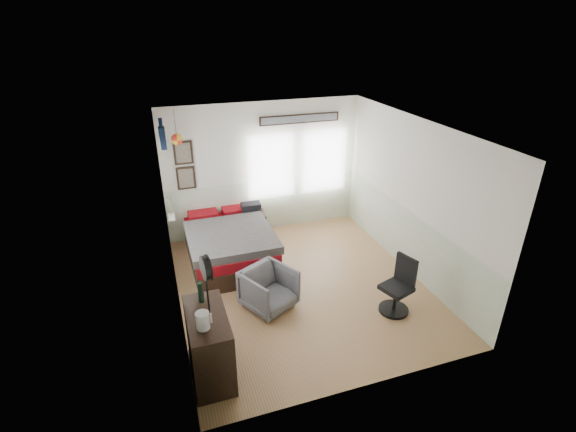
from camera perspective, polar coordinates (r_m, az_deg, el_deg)
name	(u,v)px	position (r m, az deg, el deg)	size (l,w,h in m)	color
ground_plane	(301,286)	(7.19, 1.79, -9.54)	(4.00, 4.50, 0.01)	#9C6A41
room_shell	(294,195)	(6.54, 0.78, 2.91)	(4.02, 4.52, 2.71)	silver
wall_decor	(208,141)	(7.79, -10.85, 10.03)	(3.55, 1.32, 1.44)	#392718
bed	(229,244)	(7.81, -8.02, -3.87)	(1.51, 2.08, 0.66)	black
dresser	(209,345)	(5.51, -10.71, -16.90)	(0.48, 1.00, 0.90)	black
armchair	(269,289)	(6.54, -2.64, -9.96)	(0.70, 0.72, 0.66)	#4D4B55
nightstand	(252,226)	(8.55, -5.00, -1.31)	(0.55, 0.44, 0.55)	black
task_chair	(398,290)	(6.67, 14.83, -9.72)	(0.51, 0.51, 0.92)	black
kettle	(203,321)	(4.99, -11.57, -13.83)	(0.19, 0.16, 0.21)	silver
bottle	(201,292)	(5.37, -11.85, -10.17)	(0.07, 0.07, 0.28)	black
stand_fan	(206,269)	(4.94, -11.14, -7.12)	(0.12, 0.32, 0.77)	black
black_bag	(251,208)	(8.39, -5.10, 1.05)	(0.38, 0.25, 0.22)	black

